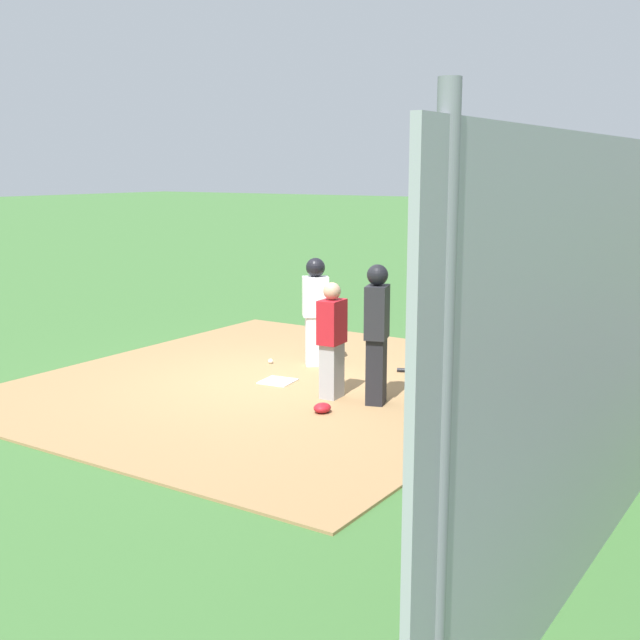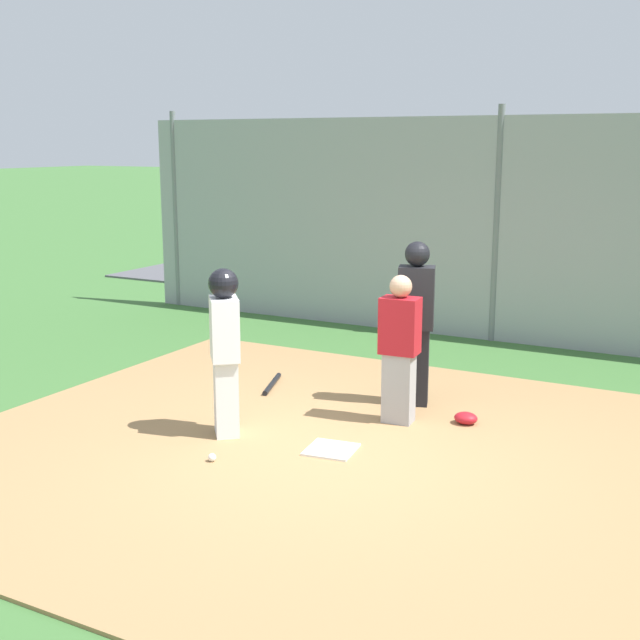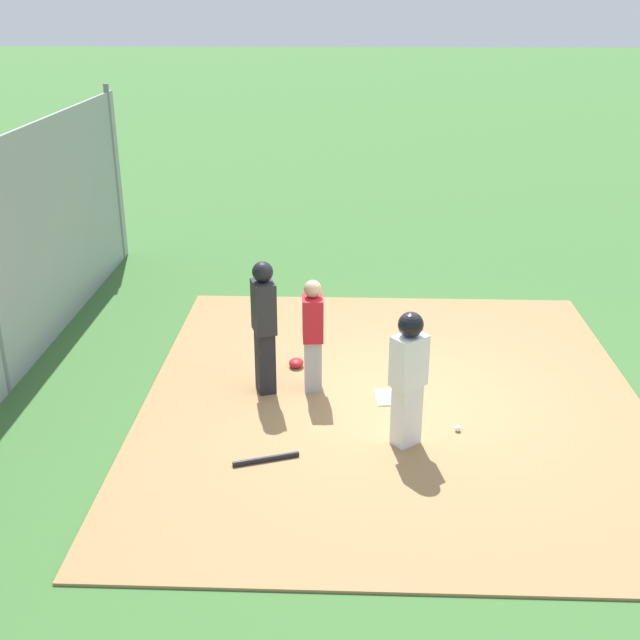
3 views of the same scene
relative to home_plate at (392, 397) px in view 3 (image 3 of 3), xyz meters
The scene contains 9 objects.
ground_plane 0.04m from the home_plate, ahead, with size 140.00×140.00×0.00m, color #3D6B33.
dirt_infield 0.03m from the home_plate, ahead, with size 7.20×6.40×0.03m, color #9E774C.
home_plate is the anchor object (origin of this frame).
catcher 1.32m from the home_plate, 102.40° to the right, with size 0.40×0.29×1.52m.
umpire 1.91m from the home_plate, 95.23° to the right, with size 0.44×0.37×1.79m.
runner 1.45m from the home_plate, ahead, with size 0.44×0.46×1.65m.
baseball_bat 2.16m from the home_plate, 43.75° to the right, with size 0.06×0.06×0.76m, color black.
catcher_mask 1.57m from the home_plate, 123.39° to the right, with size 0.24×0.20×0.12m, color #B21923.
baseball 1.11m from the home_plate, 42.04° to the left, with size 0.07×0.07×0.07m, color white.
Camera 3 is at (9.07, -0.60, 4.91)m, focal length 44.21 mm.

